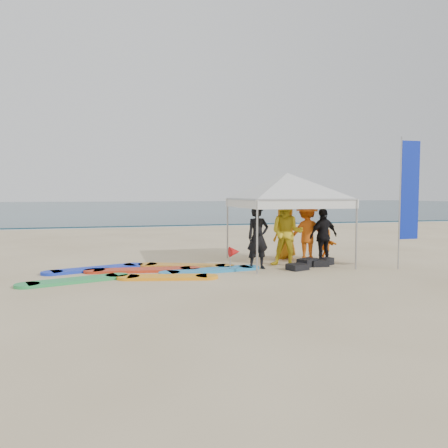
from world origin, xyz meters
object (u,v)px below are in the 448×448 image
person_orange_b (286,230)px  feather_flag (409,192)px  canopy_tent (287,173)px  person_orange_a (307,233)px  surfboard_spread (148,272)px  person_seated (326,244)px  marker_pennant (235,252)px  person_black_b (323,236)px  person_yellow (287,233)px  person_black_a (258,237)px

person_orange_b → feather_flag: feather_flag is taller
canopy_tent → feather_flag: bearing=-31.5°
person_orange_a → surfboard_spread: (-4.66, -0.49, -0.85)m
person_orange_b → person_seated: bearing=129.9°
person_orange_b → marker_pennant: bearing=9.2°
feather_flag → person_seated: bearing=120.9°
canopy_tent → marker_pennant: canopy_tent is taller
person_black_b → person_orange_b: bearing=-72.6°
person_yellow → canopy_tent: size_ratio=0.48×
person_orange_a → feather_flag: 2.98m
person_orange_a → person_seated: person_orange_a is taller
person_black_a → person_seated: (2.63, 1.09, -0.38)m
person_yellow → canopy_tent: bearing=98.6°
person_seated → surfboard_spread: (-5.55, -0.96, -0.44)m
surfboard_spread → person_yellow: bearing=0.5°
canopy_tent → surfboard_spread: size_ratio=0.72×
canopy_tent → marker_pennant: bearing=-157.0°
person_orange_b → feather_flag: (2.44, -2.59, 1.19)m
canopy_tent → person_yellow: bearing=-113.6°
person_seated → person_black_b: bearing=147.5°
person_black_b → marker_pennant: person_black_b is taller
person_yellow → person_black_b: person_yellow is taller
person_black_b → person_orange_a: bearing=-46.9°
canopy_tent → surfboard_spread: (-4.05, -0.53, -2.58)m
person_orange_a → person_orange_b: person_orange_b is taller
feather_flag → person_black_a: bearing=165.2°
person_seated → canopy_tent: 2.64m
person_black_b → feather_flag: feather_flag is taller
canopy_tent → person_black_b: bearing=-17.9°
person_black_a → surfboard_spread: 3.04m
person_orange_b → surfboard_spread: person_orange_b is taller
person_seated → surfboard_spread: bearing=100.9°
person_yellow → person_seated: (1.72, 0.92, -0.47)m
person_seated → person_orange_a: bearing=118.8°
canopy_tent → person_orange_b: bearing=69.4°
person_black_b → person_orange_b: person_orange_b is taller
person_black_a → person_orange_a: (1.74, 0.63, 0.03)m
person_orange_a → person_yellow: bearing=34.5°
person_black_a → person_orange_b: person_orange_b is taller
person_black_b → person_yellow: bearing=-3.4°
person_yellow → person_orange_a: size_ratio=1.07×
person_orange_b → canopy_tent: 1.96m
person_orange_a → person_black_a: bearing=25.5°
person_black_b → canopy_tent: size_ratio=0.41×
person_orange_b → surfboard_spread: size_ratio=0.32×
person_seated → canopy_tent: canopy_tent is taller
person_yellow → person_orange_b: bearing=100.5°
person_orange_a → surfboard_spread: size_ratio=0.32×
person_orange_a → canopy_tent: canopy_tent is taller
person_black_b → canopy_tent: (-1.00, 0.32, 1.80)m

